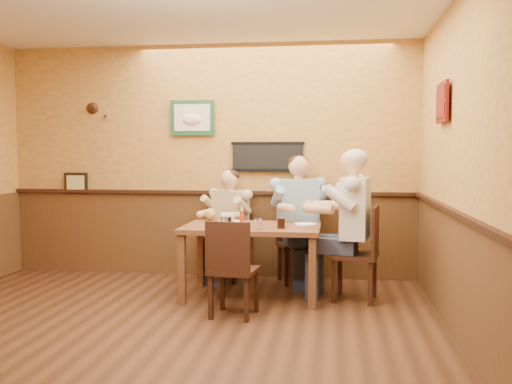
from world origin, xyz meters
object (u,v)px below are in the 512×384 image
(chair_near_side, at_px, (234,268))
(diner_tan_shirt, at_px, (231,231))
(chair_back_right, at_px, (298,243))
(water_glass_mid, at_px, (258,224))
(chair_back_left, at_px, (231,246))
(salt_shaker, at_px, (233,220))
(dining_table, at_px, (252,234))
(pepper_shaker, at_px, (230,221))
(hot_sauce_bottle, at_px, (242,217))
(diner_white_elder, at_px, (355,233))
(water_glass_left, at_px, (224,223))
(chair_right_end, at_px, (355,253))
(cola_tumbler, at_px, (281,223))
(diner_blue_polo, at_px, (298,226))

(chair_near_side, xyz_separation_m, diner_tan_shirt, (-0.29, 1.44, 0.14))
(chair_back_right, xyz_separation_m, water_glass_mid, (-0.32, -0.99, 0.34))
(chair_back_left, height_order, salt_shaker, salt_shaker)
(chair_back_right, bearing_deg, salt_shaker, -152.04)
(dining_table, distance_m, pepper_shaker, 0.27)
(hot_sauce_bottle, relative_size, salt_shaker, 1.98)
(hot_sauce_bottle, relative_size, pepper_shaker, 2.04)
(chair_back_left, bearing_deg, diner_tan_shirt, 0.00)
(chair_back_left, bearing_deg, pepper_shaker, -56.05)
(diner_white_elder, xyz_separation_m, water_glass_mid, (-0.95, -0.29, 0.11))
(dining_table, bearing_deg, water_glass_mid, -68.93)
(pepper_shaker, bearing_deg, hot_sauce_bottle, -10.32)
(chair_near_side, bearing_deg, pepper_shaker, -69.33)
(dining_table, distance_m, water_glass_left, 0.42)
(chair_near_side, relative_size, hot_sauce_bottle, 5.09)
(chair_right_end, bearing_deg, diner_tan_shirt, -106.83)
(diner_tan_shirt, distance_m, salt_shaker, 0.73)
(cola_tumbler, bearing_deg, diner_white_elder, 16.18)
(chair_right_end, distance_m, water_glass_mid, 1.04)
(water_glass_left, bearing_deg, cola_tumbler, 13.08)
(chair_right_end, relative_size, chair_near_side, 1.08)
(dining_table, height_order, water_glass_mid, water_glass_mid)
(diner_blue_polo, distance_m, water_glass_mid, 1.06)
(dining_table, relative_size, chair_right_end, 1.45)
(diner_blue_polo, bearing_deg, salt_shaker, -152.04)
(chair_back_left, height_order, water_glass_left, water_glass_left)
(dining_table, bearing_deg, water_glass_left, -125.40)
(chair_near_side, bearing_deg, diner_white_elder, -140.21)
(chair_near_side, distance_m, diner_blue_polo, 1.53)
(dining_table, xyz_separation_m, cola_tumbler, (0.32, -0.19, 0.14))
(chair_back_left, height_order, chair_right_end, chair_right_end)
(chair_right_end, bearing_deg, cola_tumbler, -63.79)
(hot_sauce_bottle, bearing_deg, cola_tumbler, -18.27)
(dining_table, xyz_separation_m, chair_back_right, (0.43, 0.73, -0.20))
(chair_back_left, bearing_deg, salt_shaker, -53.48)
(hot_sauce_bottle, bearing_deg, chair_right_end, 3.70)
(diner_tan_shirt, relative_size, hot_sauce_bottle, 6.66)
(water_glass_left, relative_size, salt_shaker, 1.38)
(chair_right_end, distance_m, pepper_shaker, 1.32)
(chair_right_end, distance_m, water_glass_left, 1.37)
(chair_back_right, xyz_separation_m, diner_white_elder, (0.63, -0.71, 0.23))
(water_glass_mid, relative_size, hot_sauce_bottle, 0.61)
(water_glass_mid, bearing_deg, pepper_shaker, 144.63)
(diner_blue_polo, bearing_deg, water_glass_left, -140.63)
(chair_right_end, xyz_separation_m, water_glass_mid, (-0.95, -0.29, 0.32))
(dining_table, bearing_deg, chair_near_side, -95.28)
(diner_blue_polo, xyz_separation_m, diner_white_elder, (0.63, -0.71, 0.03))
(dining_table, distance_m, diner_blue_polo, 0.84)
(diner_white_elder, xyz_separation_m, cola_tumbler, (-0.73, -0.21, 0.11))
(diner_white_elder, relative_size, water_glass_mid, 12.80)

